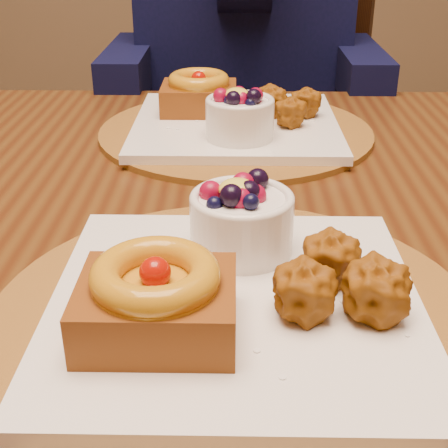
{
  "coord_description": "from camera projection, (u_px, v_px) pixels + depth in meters",
  "views": [
    {
      "loc": [
        0.1,
        -0.6,
        1.04
      ],
      "look_at": [
        0.1,
        -0.15,
        0.81
      ],
      "focal_mm": 50.0,
      "sensor_mm": 36.0,
      "label": 1
    }
  ],
  "objects": [
    {
      "name": "dining_table",
      "position": [
        235.0,
        261.0,
        0.71
      ],
      "size": [
        1.6,
        0.9,
        0.76
      ],
      "color": "#3E1C0B",
      "rests_on": "ground"
    },
    {
      "name": "place_setting_near",
      "position": [
        232.0,
        288.0,
        0.48
      ],
      "size": [
        0.38,
        0.38,
        0.09
      ],
      "color": "brown",
      "rests_on": "dining_table"
    },
    {
      "name": "place_setting_far",
      "position": [
        234.0,
        119.0,
        0.86
      ],
      "size": [
        0.38,
        0.38,
        0.09
      ],
      "color": "brown",
      "rests_on": "dining_table"
    },
    {
      "name": "chair_far",
      "position": [
        256.0,
        141.0,
        1.54
      ],
      "size": [
        0.6,
        0.6,
        0.94
      ],
      "rotation": [
        0.0,
        0.0,
        -0.43
      ],
      "color": "black",
      "rests_on": "ground"
    }
  ]
}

